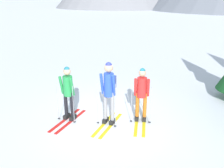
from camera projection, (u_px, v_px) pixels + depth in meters
name	position (u px, v px, depth m)	size (l,w,h in m)	color
ground_plane	(110.00, 120.00, 7.57)	(400.00, 400.00, 0.00)	white
skier_in_green	(68.00, 92.00, 7.29)	(0.61, 1.62, 1.66)	red
skier_in_blue	(109.00, 89.00, 7.02)	(0.61, 1.59, 1.86)	yellow
skier_in_red	(142.00, 93.00, 7.23)	(0.80, 1.71, 1.64)	yellow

